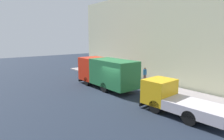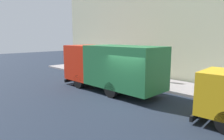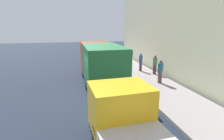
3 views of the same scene
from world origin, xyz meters
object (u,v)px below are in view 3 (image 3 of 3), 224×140
pedestrian_standing (155,64)px  street_sign_post (130,62)px  pedestrian_walking (141,62)px  small_flatbed_truck (133,134)px  pedestrian_third (160,71)px  large_utility_truck (100,61)px

pedestrian_standing → street_sign_post: bearing=-176.6°
pedestrian_walking → small_flatbed_truck: bearing=-75.9°
pedestrian_walking → street_sign_post: (-1.72, -2.04, 0.46)m
pedestrian_standing → pedestrian_third: 2.52m
street_sign_post → pedestrian_third: bearing=-43.4°
large_utility_truck → small_flatbed_truck: large_utility_truck is taller
pedestrian_walking → pedestrian_standing: pedestrian_walking is taller
small_flatbed_truck → pedestrian_walking: size_ratio=3.46×
large_utility_truck → street_sign_post: (2.43, 0.22, -0.16)m
pedestrian_standing → small_flatbed_truck: bearing=-133.1°
pedestrian_third → street_sign_post: street_sign_post is taller
street_sign_post → pedestrian_standing: bearing=16.7°
small_flatbed_truck → street_sign_post: size_ratio=2.55×
small_flatbed_truck → pedestrian_standing: bearing=56.8°
street_sign_post → large_utility_truck: bearing=-174.8°
pedestrian_third → large_utility_truck: bearing=-149.5°
large_utility_truck → small_flatbed_truck: bearing=-92.5°
large_utility_truck → pedestrian_walking: large_utility_truck is taller
street_sign_post → small_flatbed_truck: bearing=-108.0°
pedestrian_standing → street_sign_post: street_sign_post is taller
small_flatbed_truck → street_sign_post: bearing=68.5°
pedestrian_standing → large_utility_truck: bearing=177.8°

